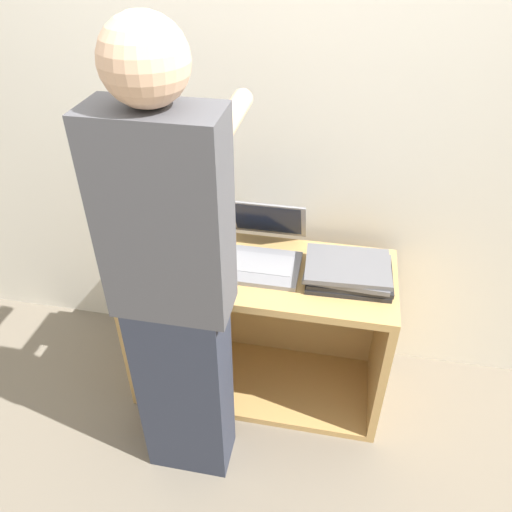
{
  "coord_description": "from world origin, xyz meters",
  "views": [
    {
      "loc": [
        0.31,
        -1.41,
        2.04
      ],
      "look_at": [
        0.0,
        0.18,
        0.86
      ],
      "focal_mm": 35.0,
      "sensor_mm": 36.0,
      "label": 1
    }
  ],
  "objects_px": {
    "laptop_stack_right": "(348,271)",
    "person": "(175,293)",
    "laptop_stack_left": "(175,246)",
    "laptop_open": "(262,250)"
  },
  "relations": [
    {
      "from": "laptop_stack_right",
      "to": "person",
      "type": "xyz_separation_m",
      "value": [
        -0.59,
        -0.43,
        0.15
      ]
    },
    {
      "from": "laptop_stack_left",
      "to": "person",
      "type": "distance_m",
      "value": 0.48
    },
    {
      "from": "laptop_stack_left",
      "to": "person",
      "type": "xyz_separation_m",
      "value": [
        0.16,
        -0.43,
        0.12
      ]
    },
    {
      "from": "laptop_open",
      "to": "laptop_stack_left",
      "type": "relative_size",
      "value": 1.07
    },
    {
      "from": "laptop_open",
      "to": "laptop_stack_right",
      "type": "distance_m",
      "value": 0.38
    },
    {
      "from": "laptop_stack_right",
      "to": "person",
      "type": "height_order",
      "value": "person"
    },
    {
      "from": "laptop_stack_left",
      "to": "laptop_stack_right",
      "type": "height_order",
      "value": "laptop_stack_left"
    },
    {
      "from": "laptop_stack_left",
      "to": "person",
      "type": "relative_size",
      "value": 0.2
    },
    {
      "from": "laptop_stack_left",
      "to": "laptop_stack_right",
      "type": "relative_size",
      "value": 1.0
    },
    {
      "from": "laptop_stack_right",
      "to": "person",
      "type": "distance_m",
      "value": 0.75
    }
  ]
}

